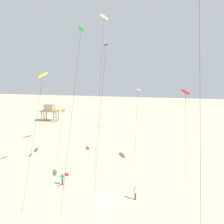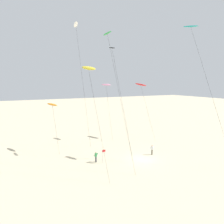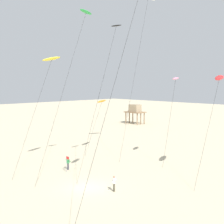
{
  "view_description": "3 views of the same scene",
  "coord_description": "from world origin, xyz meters",
  "px_view_note": "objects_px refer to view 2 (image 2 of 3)",
  "views": [
    {
      "loc": [
        7.24,
        -25.34,
        14.5
      ],
      "look_at": [
        -1.1,
        5.61,
        9.57
      ],
      "focal_mm": 39.33,
      "sensor_mm": 36.0,
      "label": 1
    },
    {
      "loc": [
        -18.56,
        -25.95,
        12.41
      ],
      "look_at": [
        -2.14,
        6.57,
        7.12
      ],
      "focal_mm": 32.61,
      "sensor_mm": 36.0,
      "label": 2
    },
    {
      "loc": [
        25.29,
        -20.6,
        11.4
      ],
      "look_at": [
        -2.74,
        6.32,
        7.65
      ],
      "focal_mm": 49.23,
      "sensor_mm": 36.0,
      "label": 3
    }
  ],
  "objects_px": {
    "kite_teal": "(191,28)",
    "kite_flyer_middle": "(152,150)",
    "kite_orange": "(52,105)",
    "kite_red": "(141,85)",
    "kite_flyer_nearest": "(96,157)",
    "kite_white": "(76,26)",
    "kite_yellow": "(88,69)",
    "marker_flag": "(103,154)",
    "kite_black": "(113,52)",
    "kite_green": "(108,36)",
    "kite_pink": "(106,85)"
  },
  "relations": [
    {
      "from": "kite_teal",
      "to": "kite_flyer_middle",
      "type": "bearing_deg",
      "value": 162.59
    },
    {
      "from": "kite_orange",
      "to": "kite_flyer_middle",
      "type": "bearing_deg",
      "value": -37.91
    },
    {
      "from": "kite_red",
      "to": "kite_flyer_nearest",
      "type": "relative_size",
      "value": 7.45
    },
    {
      "from": "kite_white",
      "to": "kite_yellow",
      "type": "bearing_deg",
      "value": -101.37
    },
    {
      "from": "kite_orange",
      "to": "marker_flag",
      "type": "height_order",
      "value": "kite_orange"
    },
    {
      "from": "kite_teal",
      "to": "kite_red",
      "type": "bearing_deg",
      "value": 92.01
    },
    {
      "from": "kite_yellow",
      "to": "kite_red",
      "type": "bearing_deg",
      "value": 34.5
    },
    {
      "from": "kite_yellow",
      "to": "marker_flag",
      "type": "bearing_deg",
      "value": 12.15
    },
    {
      "from": "kite_red",
      "to": "kite_white",
      "type": "relative_size",
      "value": 0.51
    },
    {
      "from": "kite_black",
      "to": "kite_flyer_middle",
      "type": "xyz_separation_m",
      "value": [
        5.06,
        -5.09,
        -16.81
      ]
    },
    {
      "from": "kite_orange",
      "to": "kite_teal",
      "type": "relative_size",
      "value": 0.4
    },
    {
      "from": "kite_green",
      "to": "kite_yellow",
      "type": "distance_m",
      "value": 6.91
    },
    {
      "from": "kite_flyer_middle",
      "to": "kite_green",
      "type": "bearing_deg",
      "value": 163.23
    },
    {
      "from": "kite_flyer_nearest",
      "to": "kite_flyer_middle",
      "type": "distance_m",
      "value": 10.04
    },
    {
      "from": "kite_pink",
      "to": "kite_flyer_middle",
      "type": "relative_size",
      "value": 7.31
    },
    {
      "from": "kite_white",
      "to": "kite_pink",
      "type": "relative_size",
      "value": 2.01
    },
    {
      "from": "kite_teal",
      "to": "kite_flyer_middle",
      "type": "height_order",
      "value": "kite_teal"
    },
    {
      "from": "kite_black",
      "to": "kite_white",
      "type": "xyz_separation_m",
      "value": [
        -3.3,
        10.16,
        6.19
      ]
    },
    {
      "from": "kite_teal",
      "to": "kite_green",
      "type": "distance_m",
      "value": 13.95
    },
    {
      "from": "kite_orange",
      "to": "kite_pink",
      "type": "height_order",
      "value": "kite_pink"
    },
    {
      "from": "kite_black",
      "to": "kite_white",
      "type": "relative_size",
      "value": 0.76
    },
    {
      "from": "kite_teal",
      "to": "kite_black",
      "type": "bearing_deg",
      "value": 147.63
    },
    {
      "from": "kite_white",
      "to": "kite_green",
      "type": "bearing_deg",
      "value": -85.58
    },
    {
      "from": "marker_flag",
      "to": "kite_green",
      "type": "bearing_deg",
      "value": 45.02
    },
    {
      "from": "marker_flag",
      "to": "kite_yellow",
      "type": "bearing_deg",
      "value": -167.85
    },
    {
      "from": "kite_flyer_nearest",
      "to": "kite_flyer_middle",
      "type": "height_order",
      "value": "same"
    },
    {
      "from": "kite_white",
      "to": "kite_teal",
      "type": "xyz_separation_m",
      "value": [
        14.24,
        -17.09,
        -2.67
      ]
    },
    {
      "from": "kite_black",
      "to": "kite_yellow",
      "type": "xyz_separation_m",
      "value": [
        -6.37,
        -5.1,
        -3.37
      ]
    },
    {
      "from": "kite_green",
      "to": "kite_yellow",
      "type": "xyz_separation_m",
      "value": [
        -4.08,
        -2.22,
        -5.11
      ]
    },
    {
      "from": "kite_red",
      "to": "kite_white",
      "type": "height_order",
      "value": "kite_white"
    },
    {
      "from": "kite_yellow",
      "to": "kite_flyer_nearest",
      "type": "xyz_separation_m",
      "value": [
        1.47,
        1.29,
        -13.43
      ]
    },
    {
      "from": "kite_orange",
      "to": "kite_green",
      "type": "height_order",
      "value": "kite_green"
    },
    {
      "from": "kite_red",
      "to": "kite_white",
      "type": "distance_m",
      "value": 18.63
    },
    {
      "from": "kite_pink",
      "to": "kite_flyer_nearest",
      "type": "bearing_deg",
      "value": -121.47
    },
    {
      "from": "kite_flyer_middle",
      "to": "kite_yellow",
      "type": "bearing_deg",
      "value": -179.97
    },
    {
      "from": "kite_red",
      "to": "kite_yellow",
      "type": "bearing_deg",
      "value": -145.5
    },
    {
      "from": "kite_black",
      "to": "kite_red",
      "type": "relative_size",
      "value": 1.5
    },
    {
      "from": "kite_white",
      "to": "kite_flyer_nearest",
      "type": "bearing_deg",
      "value": -96.51
    },
    {
      "from": "kite_orange",
      "to": "kite_green",
      "type": "relative_size",
      "value": 0.43
    },
    {
      "from": "kite_black",
      "to": "kite_orange",
      "type": "relative_size",
      "value": 2.15
    },
    {
      "from": "kite_yellow",
      "to": "kite_flyer_middle",
      "type": "relative_size",
      "value": 8.96
    },
    {
      "from": "kite_black",
      "to": "kite_pink",
      "type": "distance_m",
      "value": 10.99
    },
    {
      "from": "kite_black",
      "to": "kite_flyer_middle",
      "type": "height_order",
      "value": "kite_black"
    },
    {
      "from": "kite_black",
      "to": "kite_teal",
      "type": "bearing_deg",
      "value": -32.37
    },
    {
      "from": "kite_orange",
      "to": "kite_pink",
      "type": "relative_size",
      "value": 0.71
    },
    {
      "from": "kite_black",
      "to": "kite_green",
      "type": "height_order",
      "value": "kite_green"
    },
    {
      "from": "kite_orange",
      "to": "kite_flyer_nearest",
      "type": "relative_size",
      "value": 5.19
    },
    {
      "from": "kite_teal",
      "to": "kite_flyer_nearest",
      "type": "distance_m",
      "value": 25.95
    },
    {
      "from": "kite_teal",
      "to": "kite_yellow",
      "type": "height_order",
      "value": "kite_teal"
    },
    {
      "from": "kite_white",
      "to": "kite_green",
      "type": "height_order",
      "value": "kite_white"
    }
  ]
}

